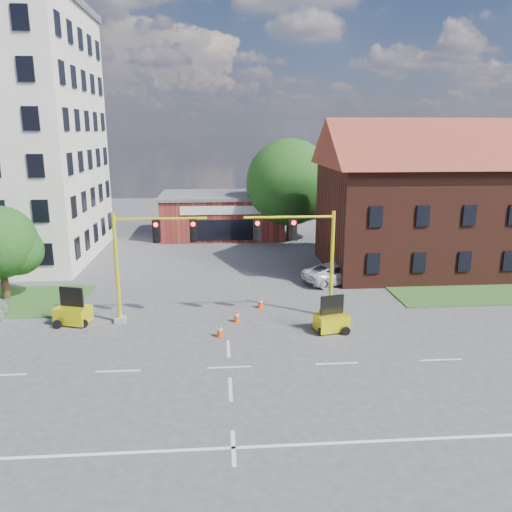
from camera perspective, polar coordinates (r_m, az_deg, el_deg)
The scene contains 16 objects.
ground at distance 23.41m, azimuth -3.07°, elevation -12.58°, with size 120.00×120.00×0.00m, color #404043.
grass_verge_ne at distance 36.62m, azimuth 26.05°, elevation -3.97°, with size 14.00×4.00×0.08m, color #24511E.
lane_markings at distance 20.77m, azimuth -2.87°, elevation -16.28°, with size 60.00×36.00×0.01m, color silver, non-canonical shape.
brick_shop at distance 51.58m, azimuth -3.89°, elevation 4.77°, with size 12.40×8.40×4.30m.
townhouse_row at distance 41.48m, azimuth 22.13°, elevation 6.75°, with size 21.00×11.00×11.50m.
tree_large at distance 48.80m, azimuth 4.32°, elevation 8.14°, with size 8.76×8.34×9.87m.
tree_nw_front at distance 34.92m, azimuth -26.82°, elevation 1.18°, with size 4.78×4.55×6.05m.
signal_mast_west at distance 27.99m, azimuth -12.42°, elevation 0.17°, with size 5.30×0.60×6.20m.
signal_mast_east at distance 28.10m, azimuth 5.45°, elevation 0.50°, with size 5.30×0.60×6.20m.
trailer_west at distance 29.77m, azimuth -20.18°, elevation -6.14°, with size 2.08×1.69×2.05m.
trailer_east at distance 27.32m, azimuth 8.62°, elevation -7.30°, with size 1.90×1.48×1.93m.
cone_a at distance 26.46m, azimuth -4.15°, elevation -8.52°, with size 0.40×0.40×0.70m.
cone_b at distance 28.35m, azimuth -2.22°, elevation -6.91°, with size 0.40×0.40×0.70m.
cone_c at distance 29.70m, azimuth 7.49°, elevation -6.03°, with size 0.40×0.40×0.70m.
cone_d at distance 30.51m, azimuth 0.52°, elevation -5.35°, with size 0.40×0.40×0.70m.
pickup_white at distance 35.91m, azimuth 9.32°, elevation -1.91°, with size 2.34×5.07×1.41m, color silver.
Camera 1 is at (-0.35, -20.91, 10.51)m, focal length 35.00 mm.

